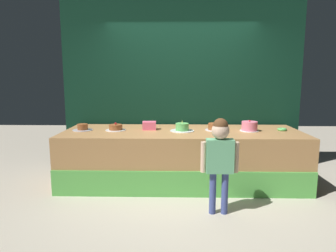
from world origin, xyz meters
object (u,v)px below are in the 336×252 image
(pink_box, at_px, (149,126))
(cake_far_right, at_px, (249,126))
(cake_far_left, at_px, (83,128))
(donut, at_px, (282,129))
(cake_right, at_px, (215,127))
(cake_left, at_px, (116,128))
(cake_center, at_px, (182,128))
(child_figure, at_px, (220,153))

(pink_box, bearing_deg, cake_far_right, -3.56)
(cake_far_left, bearing_deg, cake_far_right, -0.07)
(donut, height_order, cake_right, cake_right)
(pink_box, relative_size, cake_far_right, 0.73)
(cake_left, bearing_deg, cake_center, -2.13)
(donut, distance_m, cake_far_right, 0.51)
(cake_far_left, relative_size, cake_right, 0.98)
(cake_left, bearing_deg, donut, 0.81)
(cake_far_left, distance_m, cake_left, 0.50)
(pink_box, bearing_deg, cake_far_left, -174.83)
(child_figure, bearing_deg, cake_right, 85.32)
(cake_center, bearing_deg, child_figure, -68.87)
(cake_far_left, relative_size, cake_far_right, 1.06)
(cake_right, bearing_deg, pink_box, 177.68)
(pink_box, bearing_deg, cake_right, -2.32)
(child_figure, height_order, cake_center, child_figure)
(donut, bearing_deg, cake_far_right, -174.87)
(cake_center, bearing_deg, cake_far_left, 178.84)
(pink_box, relative_size, cake_center, 0.57)
(cake_far_left, xyz_separation_m, cake_right, (2.01, 0.05, 0.01))
(donut, height_order, cake_left, cake_left)
(cake_center, bearing_deg, donut, 2.76)
(donut, bearing_deg, cake_right, 179.54)
(cake_far_left, height_order, cake_center, cake_center)
(pink_box, xyz_separation_m, cake_left, (-0.50, -0.08, -0.02))
(pink_box, height_order, cake_right, cake_right)
(cake_center, distance_m, cake_right, 0.51)
(pink_box, relative_size, cake_left, 0.67)
(donut, relative_size, cake_right, 0.45)
(cake_left, height_order, cake_center, cake_center)
(cake_center, distance_m, cake_far_right, 1.01)
(child_figure, xyz_separation_m, donut, (1.10, 1.13, 0.08))
(child_figure, relative_size, cake_right, 3.73)
(cake_far_right, bearing_deg, pink_box, 176.44)
(cake_left, bearing_deg, pink_box, 9.51)
(cake_right, height_order, cake_far_right, cake_far_right)
(cake_left, distance_m, cake_right, 1.51)
(child_figure, bearing_deg, cake_center, 111.13)
(cake_center, bearing_deg, cake_left, 177.87)
(child_figure, distance_m, cake_far_left, 2.21)
(cake_far_left, bearing_deg, cake_left, 0.77)
(child_figure, xyz_separation_m, pink_box, (-0.91, 1.18, 0.12))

